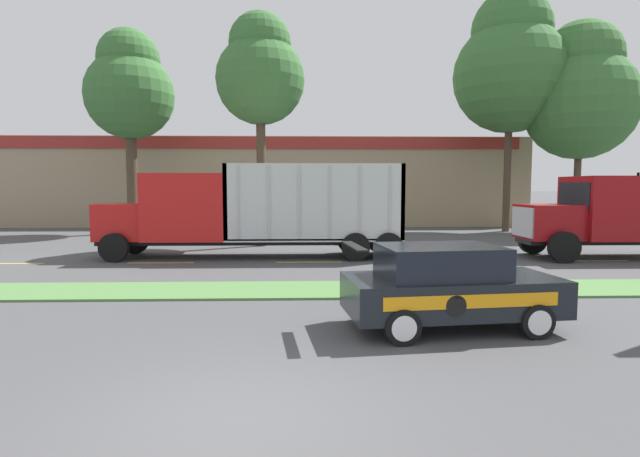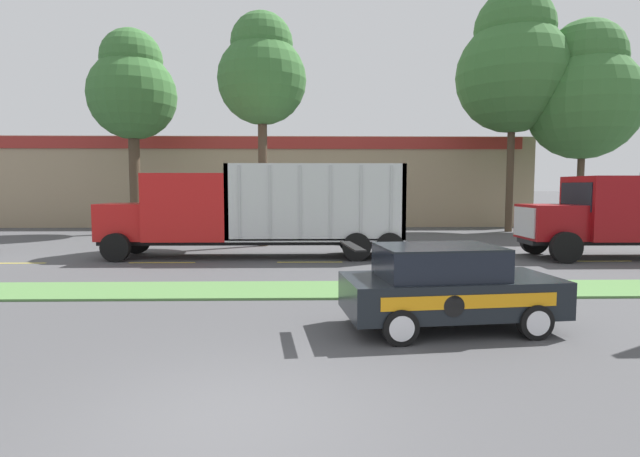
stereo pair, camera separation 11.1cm
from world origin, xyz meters
TOP-DOWN VIEW (x-y plane):
  - ground_plane at (0.00, 0.00)m, footprint 600.00×600.00m
  - grass_verge at (0.00, 7.38)m, footprint 120.00×2.16m
  - centre_line_3 at (-9.78, 12.46)m, footprint 2.40×0.14m
  - centre_line_4 at (-4.38, 12.46)m, footprint 2.40×0.14m
  - centre_line_5 at (1.02, 12.46)m, footprint 2.40×0.14m
  - centre_line_6 at (6.42, 12.46)m, footprint 2.40×0.14m
  - centre_line_7 at (11.82, 12.46)m, footprint 2.40×0.14m
  - dump_truck_trail at (-2.34, 13.88)m, footprint 11.75×2.63m
  - rally_car at (3.66, 3.79)m, footprint 4.27×2.33m
  - store_building_backdrop at (-2.65, 34.24)m, footprint 38.25×12.10m
  - tree_behind_left at (-1.14, 17.62)m, footprint 4.06×4.06m
  - tree_behind_centre at (-9.30, 24.21)m, footprint 5.08×5.08m
  - tree_behind_right at (17.21, 23.77)m, footprint 6.48×6.48m
  - tree_behind_far_right at (13.37, 24.78)m, footprint 6.79×6.79m

SIDE VIEW (x-z plane):
  - ground_plane at x=0.00m, z-range 0.00..0.00m
  - centre_line_3 at x=-9.78m, z-range 0.00..0.01m
  - centre_line_4 at x=-4.38m, z-range 0.00..0.01m
  - centre_line_5 at x=1.02m, z-range 0.00..0.01m
  - centre_line_6 at x=6.42m, z-range 0.00..0.01m
  - centre_line_7 at x=11.82m, z-range 0.00..0.01m
  - grass_verge at x=0.00m, z-range 0.00..0.06m
  - rally_car at x=3.66m, z-range 0.01..1.68m
  - dump_truck_trail at x=-2.34m, z-range -0.09..3.54m
  - store_building_backdrop at x=-2.65m, z-range 0.00..6.17m
  - tree_behind_left at x=-1.14m, z-range 2.65..13.33m
  - tree_behind_right at x=17.21m, z-range 2.03..14.53m
  - tree_behind_centre at x=-9.30m, z-range 2.58..14.47m
  - tree_behind_far_right at x=13.37m, z-range 2.85..17.37m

